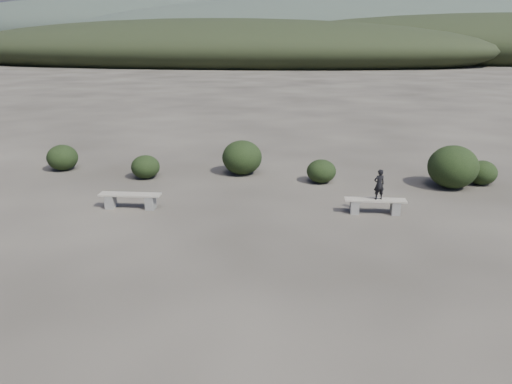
# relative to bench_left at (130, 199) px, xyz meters

# --- Properties ---
(ground) EXTENTS (1200.00, 1200.00, 0.00)m
(ground) POSITION_rel_bench_left_xyz_m (4.72, -4.56, -0.30)
(ground) COLOR #2D2923
(ground) RESTS_ON ground
(bench_left) EXTENTS (2.00, 0.58, 0.49)m
(bench_left) POSITION_rel_bench_left_xyz_m (0.00, 0.00, 0.00)
(bench_left) COLOR slate
(bench_left) RESTS_ON ground
(bench_right) EXTENTS (1.91, 0.56, 0.47)m
(bench_right) POSITION_rel_bench_left_xyz_m (7.72, 0.81, -0.01)
(bench_right) COLOR slate
(bench_right) RESTS_ON ground
(seated_person) EXTENTS (0.41, 0.35, 0.96)m
(seated_person) POSITION_rel_bench_left_xyz_m (7.80, 0.82, 0.65)
(seated_person) COLOR black
(seated_person) RESTS_ON bench_right
(shrub_a) EXTENTS (1.11, 1.11, 0.90)m
(shrub_a) POSITION_rel_bench_left_xyz_m (-0.87, 3.50, 0.15)
(shrub_a) COLOR black
(shrub_a) RESTS_ON ground
(shrub_b) EXTENTS (1.59, 1.59, 1.36)m
(shrub_b) POSITION_rel_bench_left_xyz_m (2.72, 4.74, 0.38)
(shrub_b) COLOR black
(shrub_b) RESTS_ON ground
(shrub_c) EXTENTS (1.10, 1.10, 0.88)m
(shrub_c) POSITION_rel_bench_left_xyz_m (5.91, 4.03, 0.14)
(shrub_c) COLOR black
(shrub_c) RESTS_ON ground
(shrub_d) EXTENTS (1.78, 1.78, 1.56)m
(shrub_d) POSITION_rel_bench_left_xyz_m (10.64, 4.16, 0.48)
(shrub_d) COLOR black
(shrub_d) RESTS_ON ground
(shrub_e) EXTENTS (1.09, 1.09, 0.91)m
(shrub_e) POSITION_rel_bench_left_xyz_m (11.83, 4.78, 0.15)
(shrub_e) COLOR black
(shrub_e) RESTS_ON ground
(shrub_f) EXTENTS (1.24, 1.24, 1.05)m
(shrub_f) POSITION_rel_bench_left_xyz_m (-4.71, 4.11, 0.23)
(shrub_f) COLOR black
(shrub_f) RESTS_ON ground
(mountain_ridges) EXTENTS (500.00, 400.00, 56.00)m
(mountain_ridges) POSITION_rel_bench_left_xyz_m (-2.77, 334.50, 10.54)
(mountain_ridges) COLOR black
(mountain_ridges) RESTS_ON ground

